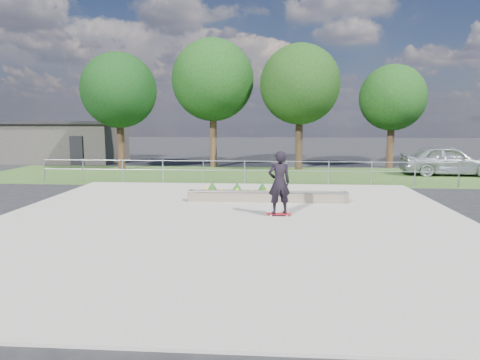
{
  "coord_description": "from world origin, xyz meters",
  "views": [
    {
      "loc": [
        1.21,
        -12.87,
        3.18
      ],
      "look_at": [
        0.2,
        1.5,
        1.1
      ],
      "focal_mm": 32.0,
      "sensor_mm": 36.0,
      "label": 1
    }
  ],
  "objects_px": {
    "parked_car": "(447,160)",
    "skateboarder": "(279,183)",
    "planter_bed": "(237,194)",
    "grind_ledge": "(267,197)"
  },
  "relations": [
    {
      "from": "parked_car",
      "to": "skateboarder",
      "type": "bearing_deg",
      "value": 141.58
    },
    {
      "from": "grind_ledge",
      "to": "parked_car",
      "type": "xyz_separation_m",
      "value": [
        10.03,
        8.77,
        0.59
      ]
    },
    {
      "from": "planter_bed",
      "to": "parked_car",
      "type": "relative_size",
      "value": 0.6
    },
    {
      "from": "grind_ledge",
      "to": "skateboarder",
      "type": "distance_m",
      "value": 2.52
    },
    {
      "from": "planter_bed",
      "to": "skateboarder",
      "type": "relative_size",
      "value": 1.43
    },
    {
      "from": "grind_ledge",
      "to": "parked_car",
      "type": "height_order",
      "value": "parked_car"
    },
    {
      "from": "planter_bed",
      "to": "parked_car",
      "type": "bearing_deg",
      "value": 35.94
    },
    {
      "from": "skateboarder",
      "to": "parked_car",
      "type": "relative_size",
      "value": 0.42
    },
    {
      "from": "skateboarder",
      "to": "parked_car",
      "type": "distance_m",
      "value": 14.7
    },
    {
      "from": "grind_ledge",
      "to": "skateboarder",
      "type": "xyz_separation_m",
      "value": [
        0.4,
        -2.33,
        0.88
      ]
    }
  ]
}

